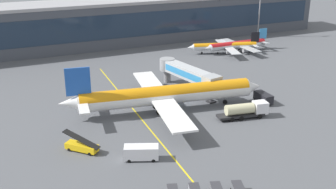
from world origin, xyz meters
name	(u,v)px	position (x,y,z in m)	size (l,w,h in m)	color
ground_plane	(173,121)	(0.00, 0.00, 0.00)	(700.00, 700.00, 0.00)	#515459
apron_lead_in_line	(144,122)	(-5.55, 2.00, 0.00)	(0.30, 80.00, 0.01)	yellow
terminal_building	(88,24)	(0.60, 69.69, 7.79)	(185.12, 17.77, 15.55)	#424751
main_airliner	(166,95)	(1.03, 5.84, 3.69)	(45.18, 36.14, 11.25)	white
jet_bridge	(187,73)	(10.85, 15.17, 4.70)	(7.30, 20.97, 6.39)	#B2B7BC
fuel_tanker	(246,110)	(14.66, -4.67, 1.75)	(11.07, 4.32, 3.25)	#232326
belt_loader	(82,146)	(-19.97, -4.78, 0.99)	(5.70, 5.93, 3.49)	yellow
lavatory_truck	(141,152)	(-11.61, -11.83, 1.42)	(6.24, 4.38, 2.50)	white
crew_van	(263,97)	(23.20, 0.79, 1.31)	(2.25, 5.06, 2.30)	black
baggage_cart_3	(238,189)	(-2.29, -27.15, 0.78)	(2.33, 3.01, 1.48)	#595B60
commuter_jet_far	(238,45)	(43.88, 41.88, 2.40)	(25.32, 19.99, 6.95)	#B2B7BC
commuter_jet_near	(225,46)	(39.12, 42.23, 2.33)	(25.05, 20.22, 6.60)	silver
apron_light_mast_0	(260,1)	(63.52, 57.73, 13.73)	(2.80, 0.50, 23.49)	gray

